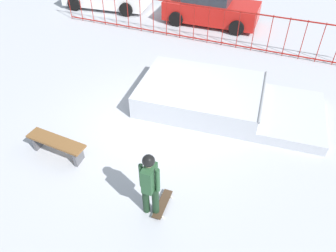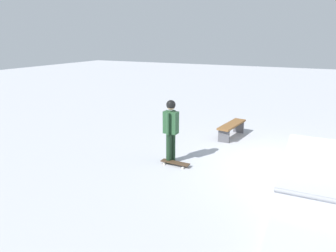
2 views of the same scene
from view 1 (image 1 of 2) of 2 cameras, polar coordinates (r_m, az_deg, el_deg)
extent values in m
plane|color=#A8AAB2|center=(9.43, -2.68, 0.39)|extent=(60.00, 60.00, 0.00)
cube|color=#B0B3BB|center=(10.04, 5.70, 5.50)|extent=(3.65, 2.66, 0.70)
cube|color=#B0B3BB|center=(10.11, 20.69, 1.65)|extent=(1.85, 2.63, 0.30)
cylinder|color=gray|center=(9.73, 16.24, 5.21)|extent=(0.13, 2.60, 0.08)
cylinder|color=black|center=(7.02, -2.19, -13.04)|extent=(0.15, 0.15, 0.82)
cylinder|color=black|center=(7.08, -3.88, -12.53)|extent=(0.15, 0.15, 0.82)
cube|color=#264C2D|center=(6.50, -3.25, -9.01)|extent=(0.23, 0.39, 0.60)
cylinder|color=#264C2D|center=(6.45, -1.80, -9.43)|extent=(0.09, 0.09, 0.60)
cylinder|color=#264C2D|center=(6.55, -4.68, -8.59)|extent=(0.09, 0.09, 0.60)
sphere|color=tan|center=(6.16, -3.41, -6.28)|extent=(0.22, 0.22, 0.22)
sphere|color=black|center=(6.14, -3.42, -6.08)|extent=(0.25, 0.25, 0.25)
cube|color=#3F2D1E|center=(7.39, -0.96, -13.40)|extent=(0.22, 0.81, 0.02)
cylinder|color=silver|center=(7.26, -0.89, -15.57)|extent=(0.03, 0.06, 0.06)
cylinder|color=silver|center=(7.31, -2.63, -15.05)|extent=(0.03, 0.06, 0.06)
cylinder|color=silver|center=(7.57, 0.64, -12.28)|extent=(0.03, 0.06, 0.06)
cylinder|color=silver|center=(7.62, -1.03, -11.81)|extent=(0.03, 0.06, 0.06)
cylinder|color=maroon|center=(13.44, 6.01, 20.06)|extent=(12.53, 0.90, 0.05)
cylinder|color=maroon|center=(13.95, 5.62, 14.86)|extent=(12.53, 0.90, 0.05)
cylinder|color=maroon|center=(16.46, -16.87, 19.90)|extent=(0.03, 0.03, 1.50)
cylinder|color=maroon|center=(16.11, -15.06, 19.80)|extent=(0.03, 0.03, 1.50)
cylinder|color=maroon|center=(15.78, -13.17, 19.67)|extent=(0.03, 0.03, 1.50)
cylinder|color=maroon|center=(15.46, -11.20, 19.52)|extent=(0.03, 0.03, 1.50)
cylinder|color=maroon|center=(15.16, -9.16, 19.34)|extent=(0.03, 0.03, 1.50)
cylinder|color=maroon|center=(14.88, -7.05, 19.13)|extent=(0.03, 0.03, 1.50)
cylinder|color=maroon|center=(14.62, -4.86, 18.88)|extent=(0.03, 0.03, 1.50)
cylinder|color=maroon|center=(14.37, -2.60, 18.60)|extent=(0.03, 0.03, 1.50)
cylinder|color=maroon|center=(14.15, -0.27, 18.28)|extent=(0.03, 0.03, 1.50)
cylinder|color=maroon|center=(13.95, 2.12, 17.92)|extent=(0.03, 0.03, 1.50)
cylinder|color=maroon|center=(13.77, 4.56, 17.53)|extent=(0.03, 0.03, 1.50)
cylinder|color=maroon|center=(13.62, 7.05, 17.09)|extent=(0.03, 0.03, 1.50)
cylinder|color=maroon|center=(13.49, 9.58, 16.61)|extent=(0.03, 0.03, 1.50)
cylinder|color=maroon|center=(13.38, 12.14, 16.09)|extent=(0.03, 0.03, 1.50)
cylinder|color=maroon|center=(13.31, 14.72, 15.54)|extent=(0.03, 0.03, 1.50)
cylinder|color=maroon|center=(13.26, 17.31, 14.94)|extent=(0.03, 0.03, 1.50)
cylinder|color=maroon|center=(13.23, 19.91, 14.32)|extent=(0.03, 0.03, 1.50)
cylinder|color=maroon|center=(13.24, 22.49, 13.67)|extent=(0.03, 0.03, 1.50)
cylinder|color=maroon|center=(13.27, 25.05, 12.99)|extent=(0.03, 0.03, 1.50)
cube|color=brown|center=(8.67, -18.98, -2.53)|extent=(1.64, 0.60, 0.06)
cube|color=#4C4C51|center=(9.22, -21.68, -2.39)|extent=(0.08, 0.36, 0.42)
cube|color=#4C4C51|center=(8.47, -15.35, -5.06)|extent=(0.08, 0.36, 0.42)
cylinder|color=black|center=(16.40, -7.29, 19.51)|extent=(0.65, 0.25, 0.64)
cylinder|color=black|center=(17.58, -15.99, 19.81)|extent=(0.65, 0.25, 0.64)
cube|color=red|center=(15.56, 7.54, 19.29)|extent=(4.17, 1.87, 0.80)
cylinder|color=black|center=(16.21, 13.13, 18.58)|extent=(0.65, 0.25, 0.64)
cylinder|color=black|center=(14.64, 11.87, 16.41)|extent=(0.65, 0.25, 0.64)
cylinder|color=black|center=(16.75, 3.52, 20.19)|extent=(0.65, 0.25, 0.64)
cylinder|color=black|center=(15.24, 1.44, 18.18)|extent=(0.65, 0.25, 0.64)
camera|label=2|loc=(9.58, 52.45, 7.83)|focal=33.16mm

